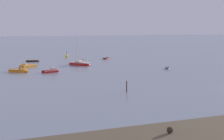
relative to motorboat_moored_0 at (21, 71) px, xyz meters
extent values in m
sphere|color=#372A1C|center=(7.17, -52.61, 0.30)|extent=(0.61, 0.61, 0.61)
cube|color=orange|center=(-0.55, 0.50, -0.03)|extent=(4.21, 4.06, 0.81)
cone|color=orange|center=(1.05, -0.96, -0.03)|extent=(2.06, 2.08, 1.63)
cube|color=brown|center=(-0.51, 0.47, 0.28)|extent=(4.30, 4.15, 0.09)
cube|color=brown|center=(-0.08, 0.07, 0.61)|extent=(0.63, 0.64, 0.45)
cube|color=black|center=(-2.04, 1.87, 0.10)|extent=(0.41, 0.41, 0.58)
ellipsoid|color=gray|center=(34.99, -6.70, -0.12)|extent=(2.80, 3.16, 0.50)
cube|color=#33383F|center=(34.99, -6.70, 0.09)|extent=(2.62, 2.95, 0.07)
cube|color=#33383F|center=(34.99, -6.70, 0.02)|extent=(0.89, 0.76, 0.05)
cube|color=orange|center=(3.06, 9.94, -0.02)|extent=(4.63, 3.81, 0.85)
cone|color=orange|center=(1.14, 8.74, -0.02)|extent=(2.05, 2.17, 1.71)
cube|color=silver|center=(3.02, 9.91, 0.30)|extent=(4.73, 3.90, 0.09)
cube|color=silver|center=(2.50, 9.58, 0.65)|extent=(0.62, 0.68, 0.47)
cube|color=black|center=(4.86, 11.05, 0.11)|extent=(0.41, 0.43, 0.61)
ellipsoid|color=red|center=(16.74, 9.48, 0.01)|extent=(5.95, 7.00, 1.22)
cube|color=silver|center=(16.74, 9.48, 0.50)|extent=(5.14, 6.02, 0.12)
cube|color=silver|center=(16.53, 9.76, 0.84)|extent=(1.98, 2.09, 0.44)
cylinder|color=#B7BABF|center=(16.36, 9.99, 3.98)|extent=(0.12, 0.12, 6.71)
cylinder|color=beige|center=(17.26, 8.77, 1.29)|extent=(2.49, 3.28, 0.24)
ellipsoid|color=black|center=(6.44, 24.27, -0.09)|extent=(4.27, 2.30, 0.64)
cube|color=brown|center=(6.44, 24.27, 0.19)|extent=(3.95, 2.20, 0.09)
cube|color=brown|center=(6.44, 24.27, 0.09)|extent=(0.54, 1.28, 0.06)
ellipsoid|color=red|center=(30.47, 24.35, -0.09)|extent=(3.85, 3.56, 0.62)
cube|color=#33383F|center=(30.47, 24.35, 0.17)|extent=(3.59, 3.34, 0.08)
cube|color=#33383F|center=(30.47, 24.35, 0.08)|extent=(0.97, 1.08, 0.06)
cube|color=red|center=(6.18, -2.84, -0.05)|extent=(3.91, 2.63, 0.71)
cone|color=red|center=(7.96, -2.21, -0.05)|extent=(1.55, 1.73, 1.43)
cube|color=silver|center=(6.22, -2.83, 0.22)|extent=(4.00, 2.69, 0.08)
cube|color=silver|center=(6.99, -2.55, 0.58)|extent=(1.20, 1.35, 0.55)
cube|color=#384751|center=(7.40, -2.41, 0.62)|extent=(0.55, 1.09, 0.44)
cube|color=black|center=(4.51, -3.44, 0.05)|extent=(0.30, 0.34, 0.51)
cylinder|color=gold|center=(20.04, 35.79, -0.05)|extent=(0.90, 0.90, 0.70)
cone|color=gold|center=(20.04, 35.79, 0.65)|extent=(0.72, 0.72, 0.70)
cylinder|color=black|center=(20.04, 35.79, 1.45)|extent=(0.10, 0.10, 0.90)
cylinder|color=#473323|center=(12.48, -31.17, 0.60)|extent=(0.18, 0.18, 2.07)
cylinder|color=silver|center=(12.48, -31.17, 1.57)|extent=(0.22, 0.22, 0.08)
camera|label=1|loc=(-9.53, -79.18, 9.85)|focal=54.12mm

